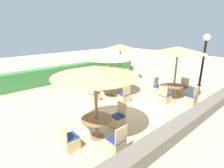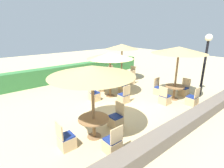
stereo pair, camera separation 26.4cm
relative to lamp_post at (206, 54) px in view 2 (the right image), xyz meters
The scene contains 26 objects.
ground_plane 5.10m from the lamp_post, 153.21° to the left, with size 40.00×40.00×0.00m, color #C6B284.
hedge_row 8.81m from the lamp_post, 117.96° to the left, with size 13.00×0.70×1.07m, color #387A3D.
stone_border 4.71m from the lamp_post, 164.04° to the right, with size 10.00×0.56×0.46m, color #6B6056.
lamp_post is the anchor object (origin of this frame).
parasol_back_right 5.12m from the lamp_post, 104.09° to the left, with size 2.20×2.20×2.57m.
round_table_back_right 5.43m from the lamp_post, 104.09° to the left, with size 0.90×0.90×0.74m.
patio_chair_back_right_east 5.36m from the lamp_post, 93.86° to the left, with size 0.46×0.46×0.93m.
patio_chair_back_right_south 4.75m from the lamp_post, 106.78° to the left, with size 0.46×0.46×0.93m.
patio_chair_back_right_north 6.43m from the lamp_post, 102.28° to the left, with size 0.46×0.46×0.93m.
parasol_center 4.90m from the lamp_post, 139.38° to the left, with size 2.43×2.43×2.40m.
round_table_center 5.20m from the lamp_post, 139.38° to the left, with size 1.16×1.16×0.74m.
patio_chair_center_east 4.66m from the lamp_post, 130.82° to the left, with size 0.46×0.46×0.93m.
patio_chair_center_south 4.76m from the lamp_post, 150.88° to the left, with size 0.46×0.46×0.93m.
patio_chair_center_west 6.11m from the lamp_post, 145.66° to the left, with size 0.46×0.46×0.93m.
patio_chair_center_north 6.01m from the lamp_post, 131.18° to the left, with size 0.46×0.46×0.93m.
parasol_front_right 1.59m from the lamp_post, 152.96° to the left, with size 2.65×2.65×2.74m.
round_table_front_right 2.39m from the lamp_post, 152.96° to the left, with size 0.97×0.97×0.72m.
patio_chair_front_right_north 3.02m from the lamp_post, 131.73° to the left, with size 0.46×0.46×0.93m.
patio_chair_front_right_west 3.19m from the lamp_post, 164.05° to the left, with size 0.46×0.46×0.93m.
patio_chair_front_right_east 2.25m from the lamp_post, 122.41° to the left, with size 0.46×0.46×0.93m.
patio_chair_front_right_south 2.53m from the lamp_post, 169.16° to the right, with size 0.46×0.46×0.93m.
parasol_front_left 6.57m from the lamp_post, behind, with size 2.70×2.70×2.51m.
round_table_front_left 6.81m from the lamp_post, behind, with size 1.04×1.04×0.72m.
patio_chair_front_left_south 6.89m from the lamp_post, behind, with size 0.46×0.46×0.93m.
patio_chair_front_left_west 7.85m from the lamp_post, behind, with size 0.46×0.46×0.93m.
patio_chair_front_left_east 5.94m from the lamp_post, behind, with size 0.46×0.46×0.93m.
Camera 2 is at (-5.35, -5.85, 3.58)m, focal length 28.00 mm.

